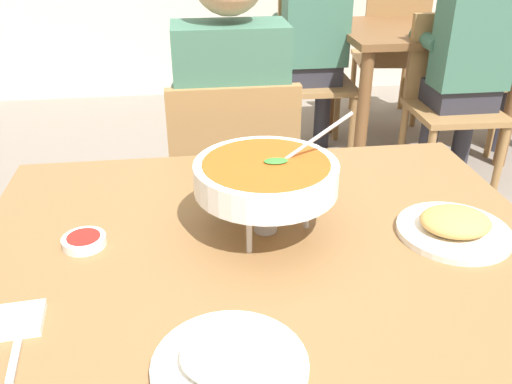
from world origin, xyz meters
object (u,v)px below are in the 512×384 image
at_px(diner_main, 230,119).
at_px(rice_plate, 230,360).
at_px(appetizer_plate, 454,226).
at_px(patron_bg_middle, 469,50).
at_px(patron_bg_left, 314,32).
at_px(chair_bg_left, 314,68).
at_px(dining_table_main, 265,288).
at_px(curry_bowl, 266,177).
at_px(dining_table_far, 421,51).
at_px(sauce_dish, 84,241).
at_px(chair_bg_middle, 450,92).
at_px(chair_diner_main, 233,186).
at_px(chair_bg_corner, 390,51).

relative_size(diner_main, rice_plate, 5.46).
height_order(appetizer_plate, patron_bg_middle, patron_bg_middle).
bearing_deg(patron_bg_left, chair_bg_left, 70.68).
height_order(dining_table_main, appetizer_plate, appetizer_plate).
bearing_deg(patron_bg_left, curry_bowl, -105.69).
distance_m(rice_plate, appetizer_plate, 0.60).
bearing_deg(dining_table_far, chair_bg_left, 170.65).
bearing_deg(rice_plate, chair_bg_left, 74.12).
bearing_deg(appetizer_plate, patron_bg_middle, 62.17).
bearing_deg(appetizer_plate, sauce_dish, 175.51).
xyz_separation_m(chair_bg_middle, patron_bg_left, (-0.64, 0.48, 0.24)).
bearing_deg(chair_diner_main, dining_table_main, -90.00).
relative_size(appetizer_plate, chair_bg_middle, 0.27).
relative_size(patron_bg_left, patron_bg_middle, 1.00).
xyz_separation_m(sauce_dish, chair_bg_corner, (1.64, 2.61, -0.26)).
bearing_deg(chair_diner_main, rice_plate, -95.36).
distance_m(rice_plate, chair_bg_corner, 3.30).
xyz_separation_m(chair_diner_main, dining_table_far, (1.26, 1.40, 0.11)).
bearing_deg(chair_bg_left, curry_bowl, -105.84).
distance_m(diner_main, dining_table_far, 1.87).
xyz_separation_m(curry_bowl, chair_bg_corner, (1.25, 2.60, -0.38)).
xyz_separation_m(diner_main, patron_bg_left, (0.61, 1.38, 0.00)).
relative_size(diner_main, patron_bg_middle, 1.00).
height_order(chair_bg_left, chair_bg_corner, same).
distance_m(sauce_dish, dining_table_far, 2.68).
bearing_deg(chair_bg_middle, rice_plate, -123.57).
height_order(chair_diner_main, curry_bowl, curry_bowl).
bearing_deg(patron_bg_middle, chair_bg_corner, 90.66).
height_order(chair_bg_middle, patron_bg_middle, patron_bg_middle).
bearing_deg(chair_bg_left, dining_table_main, -105.64).
distance_m(chair_diner_main, patron_bg_middle, 1.56).
xyz_separation_m(dining_table_main, diner_main, (0.00, 0.81, 0.09)).
bearing_deg(appetizer_plate, chair_bg_corner, 72.18).
relative_size(chair_diner_main, diner_main, 0.69).
distance_m(curry_bowl, dining_table_far, 2.47).
xyz_separation_m(dining_table_far, chair_bg_middle, (-0.01, -0.46, -0.11)).
relative_size(diner_main, chair_bg_middle, 1.46).
xyz_separation_m(appetizer_plate, chair_bg_corner, (0.86, 2.67, -0.27)).
distance_m(chair_bg_left, chair_bg_middle, 0.83).
bearing_deg(dining_table_far, dining_table_main, -120.13).
bearing_deg(chair_diner_main, dining_table_far, 47.99).
distance_m(chair_diner_main, sauce_dish, 0.85).
bearing_deg(patron_bg_middle, dining_table_far, 91.52).
bearing_deg(rice_plate, diner_main, 84.80).
height_order(diner_main, patron_bg_left, same).
distance_m(rice_plate, chair_bg_left, 2.72).
height_order(chair_diner_main, chair_bg_corner, same).
xyz_separation_m(curry_bowl, patron_bg_middle, (1.27, 1.58, -0.14)).
bearing_deg(dining_table_main, patron_bg_middle, 52.15).
distance_m(curry_bowl, patron_bg_middle, 2.03).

